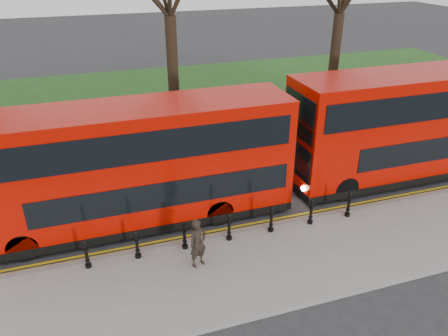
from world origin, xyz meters
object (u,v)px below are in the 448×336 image
object	(u,v)px
bollard_row	(229,227)
bus_rear	(419,124)
bus_lead	(135,167)
pedestrian	(198,243)

from	to	relation	value
bollard_row	bus_rear	world-z (taller)	bus_rear
bus_rear	bus_lead	bearing A→B (deg)	-179.63
pedestrian	bollard_row	bearing A→B (deg)	14.88
bollard_row	bus_lead	world-z (taller)	bus_lead
bus_lead	pedestrian	bearing A→B (deg)	-67.95
bus_rear	pedestrian	size ratio (longest dim) A/B	7.04
bus_rear	pedestrian	bearing A→B (deg)	-162.60
bus_lead	bus_rear	bearing A→B (deg)	0.37
bollard_row	bus_lead	distance (m)	3.99
bollard_row	pedestrian	xyz separation A→B (m)	(-1.38, -0.98, 0.35)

